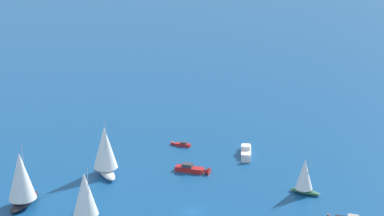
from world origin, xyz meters
The scene contains 8 objects.
ground_plane centered at (0.00, 0.00, 0.00)m, with size 2000.00×2000.00×0.00m, color navy.
sailboat_near_centre centered at (15.41, 14.67, 5.28)m, with size 9.29×5.80×11.57m.
sailboat_inshore centered at (-15.65, -20.15, 4.01)m, with size 6.94×4.05×8.77m.
motorboat_offshore centered at (10.56, -17.29, 0.65)m, with size 8.58×4.06×2.41m.
motorboat_trailing centered at (4.99, -32.78, 0.76)m, with size 6.69×9.71×2.80m.
motorboat_outer_ring_a centered at (22.94, -30.02, 0.41)m, with size 5.39×2.52×1.52m.
sailboat_outer_ring_e centered at (27.18, -5.18, 6.00)m, with size 10.01×8.23×13.14m.
sailboat_outer_ring_f centered at (30.94, 16.64, 6.06)m, with size 7.14×10.68×13.27m.
Camera 1 is at (-59.90, 94.52, 56.77)m, focal length 57.06 mm.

